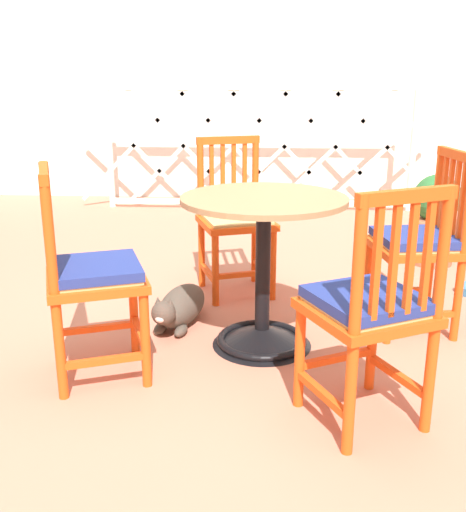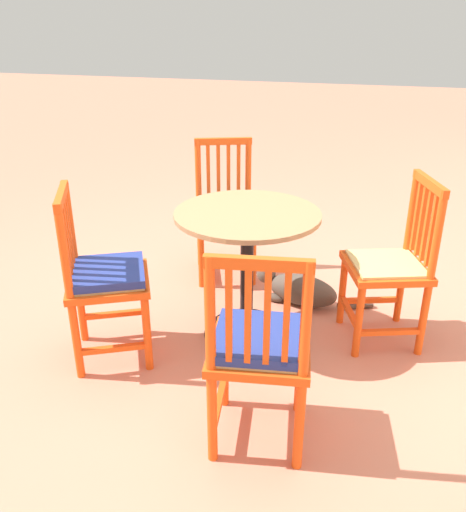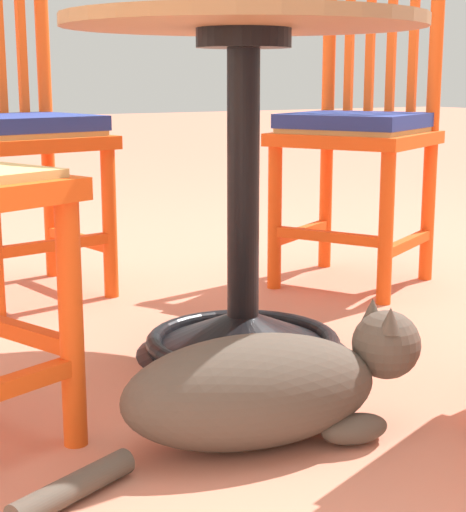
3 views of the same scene
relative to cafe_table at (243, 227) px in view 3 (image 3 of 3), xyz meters
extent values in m
plane|color=#C6755B|center=(0.01, -0.23, -0.28)|extent=(24.00, 24.00, 0.00)
cone|color=black|center=(0.00, 0.00, -0.23)|extent=(0.48, 0.48, 0.10)
torus|color=black|center=(0.00, 0.00, -0.26)|extent=(0.44, 0.44, 0.04)
cylinder|color=black|center=(0.00, 0.00, 0.09)|extent=(0.07, 0.07, 0.66)
cylinder|color=black|center=(0.00, 0.00, 0.40)|extent=(0.20, 0.20, 0.04)
cylinder|color=#9E754C|center=(0.00, 0.00, 0.43)|extent=(0.76, 0.76, 0.02)
cylinder|color=#E04C14|center=(0.61, 0.06, -0.06)|extent=(0.04, 0.04, 0.45)
cylinder|color=#E04C14|center=(0.94, 0.11, 0.17)|extent=(0.04, 0.04, 0.91)
cube|color=#E04C14|center=(0.78, 0.08, -0.14)|extent=(0.34, 0.08, 0.03)
cube|color=#E04C14|center=(0.58, 0.22, -0.11)|extent=(0.08, 0.34, 0.03)
cube|color=#E04C14|center=(0.75, 0.25, 0.15)|extent=(0.46, 0.46, 0.04)
cube|color=tan|center=(0.75, 0.25, 0.17)|extent=(0.40, 0.40, 0.02)
cube|color=#E04C14|center=(0.93, 0.18, 0.40)|extent=(0.02, 0.03, 0.39)
cube|color=#E04C14|center=(0.92, 0.24, 0.40)|extent=(0.02, 0.03, 0.39)
cube|color=navy|center=(0.75, 0.25, 0.20)|extent=(0.41, 0.41, 0.04)
cylinder|color=#E04C14|center=(-0.27, 0.50, -0.06)|extent=(0.04, 0.04, 0.45)
cube|color=#E04C14|center=(-0.11, 0.56, -0.11)|extent=(0.33, 0.14, 0.03)
cylinder|color=#E04C14|center=(0.15, -0.55, -0.06)|extent=(0.04, 0.04, 0.45)
cylinder|color=#E04C14|center=(0.45, -0.39, -0.06)|extent=(0.04, 0.04, 0.45)
cylinder|color=#E04C14|center=(0.31, -0.85, 0.17)|extent=(0.04, 0.04, 0.91)
cylinder|color=#E04C14|center=(0.61, -0.69, 0.17)|extent=(0.04, 0.04, 0.91)
cube|color=#E04C14|center=(0.23, -0.70, -0.14)|extent=(0.18, 0.32, 0.03)
cube|color=#E04C14|center=(0.53, -0.54, -0.14)|extent=(0.18, 0.32, 0.03)
cube|color=#E04C14|center=(0.30, -0.47, -0.11)|extent=(0.32, 0.18, 0.03)
cube|color=#E04C14|center=(0.38, -0.62, 0.15)|extent=(0.54, 0.54, 0.04)
cube|color=tan|center=(0.38, -0.62, 0.17)|extent=(0.47, 0.47, 0.02)
cube|color=#E04C14|center=(0.37, -0.82, 0.40)|extent=(0.03, 0.03, 0.39)
cube|color=#E04C14|center=(0.43, -0.79, 0.40)|extent=(0.03, 0.03, 0.39)
cube|color=#E04C14|center=(0.49, -0.76, 0.40)|extent=(0.03, 0.03, 0.39)
cube|color=#E04C14|center=(0.55, -0.72, 0.40)|extent=(0.03, 0.03, 0.39)
cube|color=navy|center=(0.38, -0.62, 0.20)|extent=(0.48, 0.48, 0.04)
ellipsoid|color=#4C4238|center=(-0.42, 0.25, -0.19)|extent=(0.29, 0.47, 0.19)
ellipsoid|color=silver|center=(-0.45, 0.15, -0.20)|extent=(0.19, 0.21, 0.14)
sphere|color=#4C4238|center=(-0.48, 0.00, -0.13)|extent=(0.12, 0.12, 0.12)
ellipsoid|color=silver|center=(-0.49, -0.04, -0.15)|extent=(0.06, 0.05, 0.04)
cone|color=#4C4238|center=(-0.44, 0.01, -0.08)|extent=(0.04, 0.04, 0.04)
cone|color=#4C4238|center=(-0.51, 0.02, -0.08)|extent=(0.04, 0.04, 0.04)
ellipsoid|color=#4C4238|center=(-0.41, 0.08, -0.26)|extent=(0.08, 0.13, 0.05)
ellipsoid|color=#4C4238|center=(-0.51, 0.10, -0.26)|extent=(0.08, 0.13, 0.05)
cylinder|color=#4C4238|center=(-0.45, 0.57, -0.26)|extent=(0.12, 0.22, 0.04)
camera|label=1|loc=(0.02, -2.64, 0.97)|focal=41.68mm
camera|label=2|loc=(2.51, 0.64, 1.37)|focal=37.57mm
camera|label=3|loc=(-1.54, 0.96, 0.32)|focal=59.32mm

